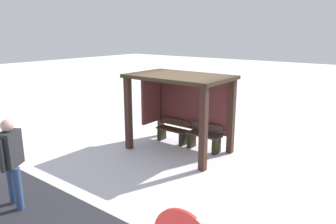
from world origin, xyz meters
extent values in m
plane|color=silver|center=(0.00, 0.00, 0.00)|extent=(60.00, 60.00, 0.00)
cube|color=#39231B|center=(-1.26, -0.75, 1.06)|extent=(0.17, 0.17, 2.12)
cube|color=#39231B|center=(1.26, -0.75, 1.06)|extent=(0.17, 0.17, 2.12)
cube|color=#39231B|center=(-1.26, 0.75, 1.06)|extent=(0.17, 0.17, 2.12)
cube|color=#39231B|center=(1.26, 0.75, 1.06)|extent=(0.17, 0.17, 2.12)
cube|color=#302518|center=(0.00, 0.00, 2.16)|extent=(2.81, 1.79, 0.10)
cube|color=brown|center=(0.00, 0.75, 1.30)|extent=(2.36, 0.08, 1.46)
cube|color=#39231B|center=(0.00, 0.73, 0.51)|extent=(2.36, 0.06, 0.08)
cube|color=brown|center=(-1.26, 0.26, 1.30)|extent=(0.08, 0.83, 1.46)
cube|color=#422A1B|center=(-0.57, 0.45, 0.42)|extent=(1.04, 0.38, 0.04)
cube|color=#422A1B|center=(-0.57, 0.62, 0.62)|extent=(0.99, 0.04, 0.20)
cube|color=black|center=(-0.15, 0.45, 0.20)|extent=(0.12, 0.32, 0.40)
cube|color=black|center=(-0.99, 0.45, 0.20)|extent=(0.12, 0.32, 0.40)
cube|color=#44302D|center=(0.57, 0.45, 0.47)|extent=(1.04, 0.39, 0.05)
cube|color=#44302D|center=(0.57, 0.63, 0.68)|extent=(0.99, 0.04, 0.20)
cube|color=black|center=(0.99, 0.45, 0.22)|extent=(0.12, 0.33, 0.45)
cube|color=black|center=(0.15, 0.45, 0.22)|extent=(0.12, 0.33, 0.45)
cube|color=#27272A|center=(-0.78, -4.43, 1.21)|extent=(0.47, 0.53, 0.69)
sphere|color=tan|center=(-0.78, -4.43, 1.67)|extent=(0.23, 0.23, 0.23)
cylinder|color=navy|center=(-0.94, -4.41, 0.43)|extent=(0.19, 0.19, 0.87)
cylinder|color=navy|center=(-0.62, -4.45, 0.43)|extent=(0.19, 0.19, 0.87)
cylinder|color=#27272A|center=(-0.93, -4.19, 1.18)|extent=(0.12, 0.12, 0.62)
cylinder|color=#27272A|center=(-0.63, -4.67, 1.18)|extent=(0.12, 0.12, 0.62)
camera|label=1|loc=(5.01, -7.07, 3.36)|focal=33.71mm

